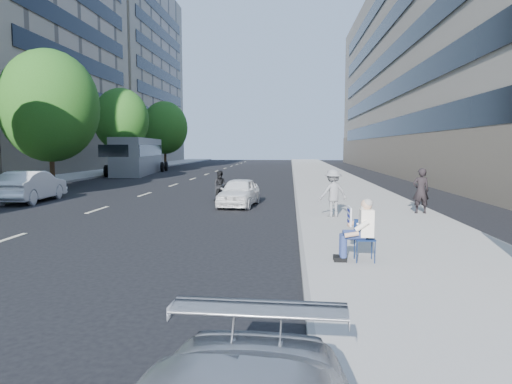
# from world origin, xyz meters

# --- Properties ---
(ground) EXTENTS (160.00, 160.00, 0.00)m
(ground) POSITION_xyz_m (0.00, 0.00, 0.00)
(ground) COLOR black
(ground) RESTS_ON ground
(near_sidewalk) EXTENTS (5.00, 120.00, 0.15)m
(near_sidewalk) POSITION_xyz_m (4.00, 20.00, 0.07)
(near_sidewalk) COLOR #ADA9A2
(near_sidewalk) RESTS_ON ground
(far_sidewalk) EXTENTS (4.50, 120.00, 0.15)m
(far_sidewalk) POSITION_xyz_m (-16.75, 20.00, 0.07)
(far_sidewalk) COLOR #ADA9A2
(far_sidewalk) RESTS_ON ground
(far_bldg_north) EXTENTS (22.00, 28.00, 28.00)m
(far_bldg_north) POSITION_xyz_m (-30.00, 62.00, 14.00)
(far_bldg_north) COLOR tan
(far_bldg_north) RESTS_ON ground
(near_building) EXTENTS (14.00, 70.00, 20.00)m
(near_building) POSITION_xyz_m (17.00, 32.00, 10.00)
(near_building) COLOR gray
(near_building) RESTS_ON ground
(tree_far_c) EXTENTS (6.00, 6.00, 8.47)m
(tree_far_c) POSITION_xyz_m (-13.70, 18.00, 5.02)
(tree_far_c) COLOR #382616
(tree_far_c) RESTS_ON ground
(tree_far_d) EXTENTS (4.80, 4.80, 7.65)m
(tree_far_d) POSITION_xyz_m (-13.70, 30.00, 4.89)
(tree_far_d) COLOR #382616
(tree_far_d) RESTS_ON ground
(tree_far_e) EXTENTS (5.40, 5.40, 7.89)m
(tree_far_e) POSITION_xyz_m (-13.70, 44.00, 4.78)
(tree_far_e) COLOR #382616
(tree_far_e) RESTS_ON ground
(seated_protester) EXTENTS (0.83, 1.11, 1.31)m
(seated_protester) POSITION_xyz_m (2.59, -0.10, 0.87)
(seated_protester) COLOR navy
(seated_protester) RESTS_ON near_sidewalk
(jogger) EXTENTS (1.19, 0.94, 1.61)m
(jogger) POSITION_xyz_m (2.61, 5.93, 0.96)
(jogger) COLOR gray
(jogger) RESTS_ON near_sidewalk
(pedestrian_woman) EXTENTS (0.60, 0.41, 1.61)m
(pedestrian_woman) POSITION_xyz_m (5.80, 6.98, 0.95)
(pedestrian_woman) COLOR black
(pedestrian_woman) RESTS_ON near_sidewalk
(white_sedan_near) EXTENTS (1.73, 3.61, 1.19)m
(white_sedan_near) POSITION_xyz_m (-1.00, 9.65, 0.60)
(white_sedan_near) COLOR white
(white_sedan_near) RESTS_ON ground
(white_sedan_mid) EXTENTS (1.81, 4.42, 1.42)m
(white_sedan_mid) POSITION_xyz_m (-10.65, 10.44, 0.71)
(white_sedan_mid) COLOR silver
(white_sedan_mid) RESTS_ON ground
(motorcycle) EXTENTS (0.73, 2.05, 1.42)m
(motorcycle) POSITION_xyz_m (-2.05, 11.37, 0.64)
(motorcycle) COLOR black
(motorcycle) RESTS_ON ground
(bus) EXTENTS (4.08, 12.31, 3.30)m
(bus) POSITION_xyz_m (-13.00, 32.27, 1.64)
(bus) COLOR slate
(bus) RESTS_ON ground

